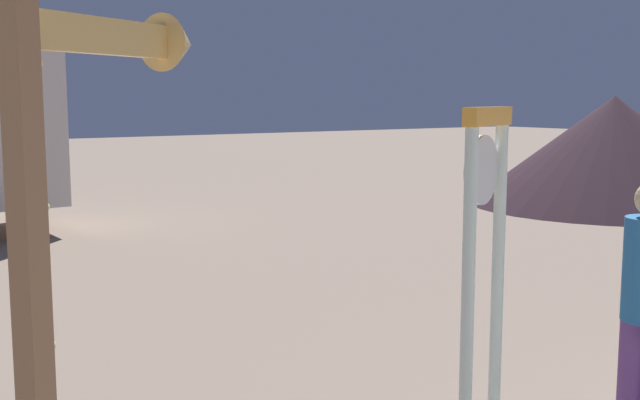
% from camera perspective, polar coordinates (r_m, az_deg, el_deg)
% --- Properties ---
extents(standing_clock, '(0.49, 0.25, 2.02)m').
position_cam_1_polar(standing_clock, '(4.34, 11.90, -3.55)').
color(standing_clock, white).
rests_on(standing_clock, ground_plane).
extents(arrow_sign, '(1.01, 0.68, 2.57)m').
position_cam_1_polar(arrow_sign, '(3.13, -16.39, 1.12)').
color(arrow_sign, '#9D754F').
rests_on(arrow_sign, ground_plane).
extents(dome_tent, '(5.43, 5.43, 2.12)m').
position_cam_1_polar(dome_tent, '(16.06, 20.67, 3.40)').
color(dome_tent, '#331E27').
rests_on(dome_tent, ground_plane).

